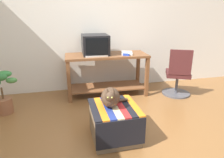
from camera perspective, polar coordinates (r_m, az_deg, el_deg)
ground_plane at (r=2.55m, az=2.97°, el=-18.03°), size 14.00×14.00×0.00m
back_wall at (r=4.06m, az=-5.23°, el=15.36°), size 8.00×0.10×2.60m
desk at (r=3.77m, az=-1.51°, el=3.27°), size 1.50×0.64×0.77m
tv_monitor at (r=3.70m, az=-4.74°, el=9.56°), size 0.48×0.52×0.35m
keyboard at (r=3.55m, az=-4.37°, el=6.57°), size 0.41×0.17×0.02m
book at (r=3.75m, az=4.17°, el=7.28°), size 0.26×0.32×0.03m
ottoman_with_blanket at (r=2.56m, az=0.64°, el=-12.07°), size 0.57×0.63×0.43m
cat at (r=2.42m, az=-0.42°, el=-5.09°), size 0.39×0.37×0.28m
potted_plant at (r=3.53m, az=-28.51°, el=-3.62°), size 0.43×0.32×0.66m
office_chair at (r=3.94m, az=18.07°, el=0.89°), size 0.56×0.56×0.89m
stapler at (r=3.60m, az=4.01°, el=6.87°), size 0.11×0.09×0.04m
pen at (r=3.81m, az=5.37°, el=7.22°), size 0.10×0.11×0.01m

